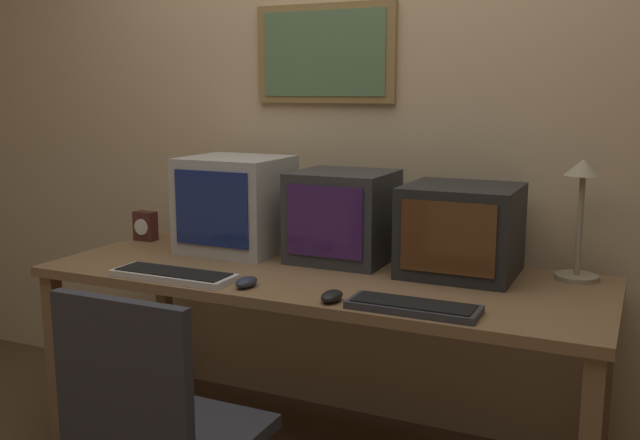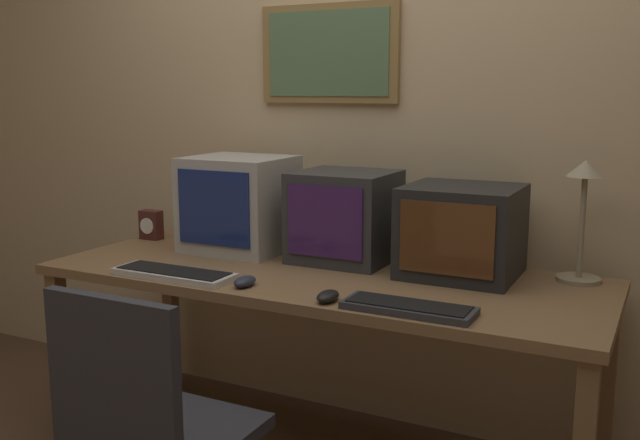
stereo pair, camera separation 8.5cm
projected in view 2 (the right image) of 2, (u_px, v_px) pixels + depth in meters
The scene contains 11 objects.
wall_back at pixel (375, 117), 2.94m from camera, with size 8.00×0.08×2.60m.
desk at pixel (320, 291), 2.61m from camera, with size 2.04×0.78×0.76m.
monitor_left at pixel (239, 204), 2.93m from camera, with size 0.40×0.37×0.39m.
monitor_center at pixel (345, 216), 2.75m from camera, with size 0.37×0.35×0.35m.
monitor_right at pixel (462, 231), 2.53m from camera, with size 0.39×0.38×0.32m.
keyboard_main at pixel (174, 273), 2.53m from camera, with size 0.46×0.15×0.03m.
keyboard_side at pixel (409, 308), 2.13m from camera, with size 0.40×0.14×0.03m.
mouse_near_keyboard at pixel (245, 281), 2.40m from camera, with size 0.06×0.10×0.04m.
mouse_far_corner at pixel (328, 296), 2.23m from camera, with size 0.06×0.10×0.04m.
desk_clock at pixel (151, 225), 3.16m from camera, with size 0.10×0.06×0.13m.
desk_lamp at pixel (583, 202), 2.42m from camera, with size 0.15×0.15×0.42m.
Camera 2 is at (1.14, -1.62, 1.41)m, focal length 40.00 mm.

